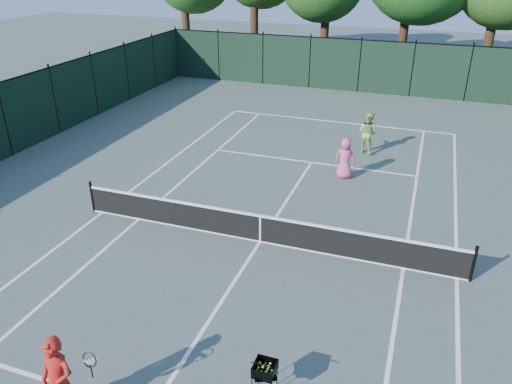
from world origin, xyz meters
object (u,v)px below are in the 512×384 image
(player_pink, at_px, (345,158))
(player_green, at_px, (368,133))
(loose_ball_midcourt, at_px, (179,365))
(coach, at_px, (59,380))
(ball_hopper, at_px, (265,369))

(player_pink, xyz_separation_m, player_green, (0.41, 2.89, 0.10))
(player_pink, bearing_deg, loose_ball_midcourt, 79.04)
(player_green, bearing_deg, coach, 103.61)
(coach, relative_size, player_pink, 1.17)
(player_pink, distance_m, player_green, 2.92)
(coach, xyz_separation_m, loose_ball_midcourt, (1.39, 1.79, -0.88))
(player_pink, distance_m, loose_ball_midcourt, 10.69)
(coach, height_order, player_pink, coach)
(coach, distance_m, loose_ball_midcourt, 2.44)
(player_pink, bearing_deg, ball_hopper, 89.37)
(ball_hopper, distance_m, loose_ball_midcourt, 2.03)
(player_pink, height_order, loose_ball_midcourt, player_pink)
(ball_hopper, xyz_separation_m, loose_ball_midcourt, (-1.92, 0.10, -0.64))
(coach, height_order, loose_ball_midcourt, coach)
(player_green, xyz_separation_m, ball_hopper, (-0.00, -13.55, -0.20))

